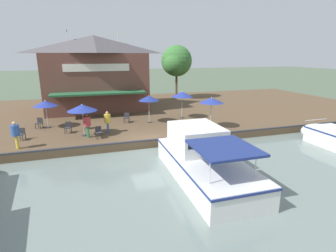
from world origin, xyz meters
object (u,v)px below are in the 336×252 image
object	(u,v)px
cafe_chair_facing_river	(99,132)
cafe_chair_beside_entrance	(86,123)
patio_umbrella_mid_patio_right	(149,98)
patio_umbrella_far_corner	(182,94)
patio_umbrella_back_row	(212,100)
person_mid_patio	(15,132)
tree_behind_restaurant	(176,62)
person_at_quay_edge	(107,120)
cafe_chair_under_first_umbrella	(39,122)
patio_umbrella_mid_patio_left	(82,108)
cafe_chair_back_row_seat	(68,127)
motorboat_second_along	(199,156)
waterfront_restaurant	(96,72)
person_near_entrance	(87,122)
cafe_chair_mid_patio	(21,133)
patio_umbrella_near_quay_edge	(45,103)
cafe_chair_far_corner_seat	(127,117)

from	to	relation	value
cafe_chair_facing_river	cafe_chair_beside_entrance	bearing A→B (deg)	-164.01
patio_umbrella_mid_patio_right	patio_umbrella_far_corner	bearing A→B (deg)	102.80
patio_umbrella_back_row	person_mid_patio	world-z (taller)	patio_umbrella_back_row
person_mid_patio	tree_behind_restaurant	bearing A→B (deg)	134.51
patio_umbrella_mid_patio_right	cafe_chair_facing_river	bearing A→B (deg)	-53.67
patio_umbrella_far_corner	person_at_quay_edge	bearing A→B (deg)	-67.54
cafe_chair_under_first_umbrella	tree_behind_restaurant	world-z (taller)	tree_behind_restaurant
patio_umbrella_mid_patio_left	cafe_chair_beside_entrance	distance (m)	2.56
cafe_chair_back_row_seat	person_mid_patio	xyz separation A→B (m)	(2.77, -2.92, 0.65)
person_mid_patio	motorboat_second_along	bearing A→B (deg)	61.14
patio_umbrella_far_corner	person_mid_patio	size ratio (longest dim) A/B	1.43
patio_umbrella_mid_patio_left	waterfront_restaurant	bearing A→B (deg)	171.49
patio_umbrella_mid_patio_right	person_mid_patio	size ratio (longest dim) A/B	1.37
cafe_chair_facing_river	patio_umbrella_far_corner	bearing A→B (deg)	117.41
cafe_chair_beside_entrance	cafe_chair_under_first_umbrella	size ratio (longest dim) A/B	1.00
patio_umbrella_back_row	person_near_entrance	size ratio (longest dim) A/B	1.41
cafe_chair_mid_patio	tree_behind_restaurant	bearing A→B (deg)	130.65
waterfront_restaurant	patio_umbrella_far_corner	distance (m)	10.36
patio_umbrella_mid_patio_right	person_at_quay_edge	distance (m)	4.48
patio_umbrella_mid_patio_right	cafe_chair_mid_patio	distance (m)	10.06
patio_umbrella_far_corner	cafe_chair_beside_entrance	xyz separation A→B (m)	(1.18, -8.68, -1.78)
patio_umbrella_mid_patio_right	person_at_quay_edge	xyz separation A→B (m)	(2.18, -3.76, -1.11)
waterfront_restaurant	patio_umbrella_far_corner	xyz separation A→B (m)	(7.14, 7.31, -1.69)
cafe_chair_mid_patio	cafe_chair_beside_entrance	bearing A→B (deg)	111.02
person_at_quay_edge	patio_umbrella_near_quay_edge	bearing A→B (deg)	-123.53
patio_umbrella_far_corner	motorboat_second_along	xyz separation A→B (m)	(10.31, -2.85, -1.88)
patio_umbrella_mid_patio_left	patio_umbrella_near_quay_edge	xyz separation A→B (m)	(-3.23, -2.83, -0.10)
person_near_entrance	person_mid_patio	xyz separation A→B (m)	(1.15, -4.33, 0.01)
patio_umbrella_near_quay_edge	patio_umbrella_far_corner	world-z (taller)	patio_umbrella_far_corner
cafe_chair_under_first_umbrella	person_near_entrance	distance (m)	5.34
waterfront_restaurant	person_near_entrance	xyz separation A→B (m)	(10.76, -1.29, -2.83)
cafe_chair_far_corner_seat	cafe_chair_back_row_seat	distance (m)	5.11
patio_umbrella_mid_patio_left	cafe_chair_back_row_seat	xyz separation A→B (m)	(-1.15, -1.16, -1.63)
person_mid_patio	person_near_entrance	bearing A→B (deg)	104.83
cafe_chair_facing_river	waterfront_restaurant	bearing A→B (deg)	177.23
patio_umbrella_near_quay_edge	person_at_quay_edge	world-z (taller)	patio_umbrella_near_quay_edge
patio_umbrella_back_row	cafe_chair_under_first_umbrella	distance (m)	14.08
cafe_chair_facing_river	motorboat_second_along	distance (m)	8.00
patio_umbrella_mid_patio_left	patio_umbrella_far_corner	xyz separation A→B (m)	(-3.14, 8.85, 0.15)
patio_umbrella_mid_patio_left	patio_umbrella_near_quay_edge	bearing A→B (deg)	-138.81
patio_umbrella_far_corner	cafe_chair_under_first_umbrella	distance (m)	12.44
patio_umbrella_mid_patio_right	person_mid_patio	bearing A→B (deg)	-67.29
person_mid_patio	cafe_chair_under_first_umbrella	bearing A→B (deg)	172.93
cafe_chair_mid_patio	person_near_entrance	distance (m)	4.56
patio_umbrella_back_row	cafe_chair_beside_entrance	bearing A→B (deg)	-105.83
waterfront_restaurant	cafe_chair_facing_river	bearing A→B (deg)	-2.77
cafe_chair_facing_river	person_mid_patio	xyz separation A→B (m)	(0.69, -5.07, 0.65)
waterfront_restaurant	person_at_quay_edge	xyz separation A→B (m)	(10.08, 0.20, -2.90)
patio_umbrella_mid_patio_left	person_mid_patio	bearing A→B (deg)	-68.24
cafe_chair_facing_river	motorboat_second_along	size ratio (longest dim) A/B	0.10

